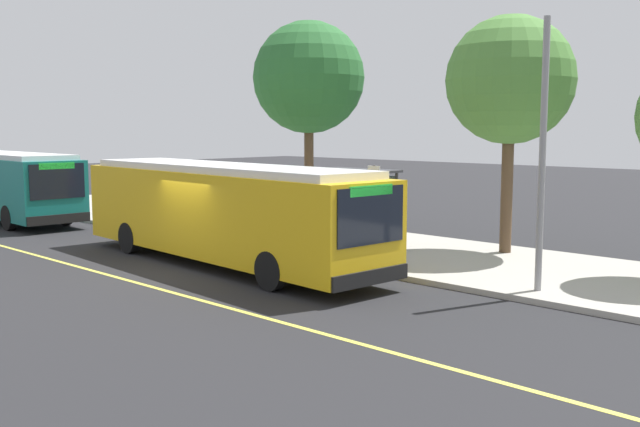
% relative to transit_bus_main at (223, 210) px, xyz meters
% --- Properties ---
extents(ground_plane, '(120.00, 120.00, 0.00)m').
position_rel_transit_bus_main_xyz_m(ground_plane, '(-0.10, -1.01, -1.62)').
color(ground_plane, '#232326').
extents(sidewalk_curb, '(44.00, 6.40, 0.15)m').
position_rel_transit_bus_main_xyz_m(sidewalk_curb, '(-0.10, 4.99, -1.54)').
color(sidewalk_curb, '#A8A399').
rests_on(sidewalk_curb, ground_plane).
extents(lane_stripe_center, '(36.00, 0.14, 0.01)m').
position_rel_transit_bus_main_xyz_m(lane_stripe_center, '(-0.10, -3.21, -1.61)').
color(lane_stripe_center, '#E0D64C').
rests_on(lane_stripe_center, ground_plane).
extents(transit_bus_main, '(12.19, 3.32, 2.95)m').
position_rel_transit_bus_main_xyz_m(transit_bus_main, '(0.00, 0.00, 0.00)').
color(transit_bus_main, gold).
rests_on(transit_bus_main, ground_plane).
extents(transit_bus_second, '(10.39, 2.90, 2.95)m').
position_rel_transit_bus_main_xyz_m(transit_bus_second, '(-14.80, -0.19, -0.00)').
color(transit_bus_second, '#146B66').
rests_on(transit_bus_second, ground_plane).
extents(bus_shelter, '(2.90, 1.60, 2.48)m').
position_rel_transit_bus_main_xyz_m(bus_shelter, '(0.46, 5.21, 0.30)').
color(bus_shelter, '#333338').
rests_on(bus_shelter, sidewalk_curb).
extents(waiting_bench, '(1.60, 0.48, 0.95)m').
position_rel_transit_bus_main_xyz_m(waiting_bench, '(0.81, 5.15, -0.99)').
color(waiting_bench, brown).
rests_on(waiting_bench, sidewalk_curb).
extents(route_sign_post, '(0.44, 0.08, 2.80)m').
position_rel_transit_bus_main_xyz_m(route_sign_post, '(3.40, 2.80, 0.34)').
color(route_sign_post, '#333338').
rests_on(route_sign_post, sidewalk_curb).
extents(pedestrian_commuter, '(0.24, 0.40, 1.69)m').
position_rel_transit_bus_main_xyz_m(pedestrian_commuter, '(-1.17, 3.73, -0.50)').
color(pedestrian_commuter, '#282D47').
rests_on(pedestrian_commuter, sidewalk_curb).
extents(street_tree_near_shelter, '(4.25, 4.25, 7.90)m').
position_rel_transit_bus_main_xyz_m(street_tree_near_shelter, '(-3.01, 6.57, 4.28)').
color(street_tree_near_shelter, brown).
rests_on(street_tree_near_shelter, sidewalk_curb).
extents(street_tree_upstreet, '(3.91, 3.91, 7.26)m').
position_rel_transit_bus_main_xyz_m(street_tree_upstreet, '(5.33, 6.88, 3.81)').
color(street_tree_upstreet, brown).
rests_on(street_tree_upstreet, sidewalk_curb).
extents(utility_pole, '(0.16, 0.16, 6.40)m').
position_rel_transit_bus_main_xyz_m(utility_pole, '(8.64, 2.64, 1.73)').
color(utility_pole, gray).
rests_on(utility_pole, sidewalk_curb).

